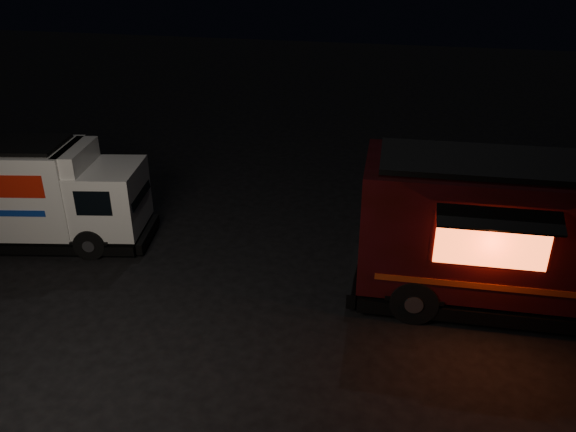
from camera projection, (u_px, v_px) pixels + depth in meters
The scene contains 3 objects.
ground at pixel (165, 311), 12.39m from camera, with size 80.00×80.00×0.00m, color black.
white_truck at pixel (31, 193), 14.84m from camera, with size 6.17×2.10×2.80m, color silver, non-canonical shape.
red_truck at pixel (521, 235), 12.07m from camera, with size 7.21×2.65×3.35m, color #36090F, non-canonical shape.
Camera 1 is at (5.16, -9.30, 7.24)m, focal length 35.00 mm.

